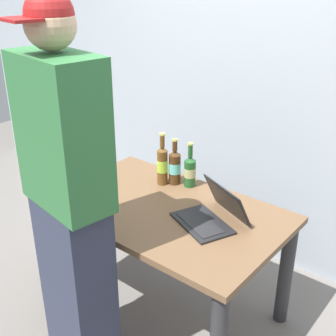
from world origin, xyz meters
TOP-DOWN VIEW (x-y plane):
  - ground_plane at (0.00, 0.00)m, footprint 8.00×8.00m
  - desk at (0.00, 0.00)m, footprint 1.32×0.82m
  - laptop at (0.28, 0.04)m, footprint 0.42×0.41m
  - beer_bottle_brown at (-0.06, 0.31)m, footprint 0.07×0.07m
  - beer_bottle_amber at (-0.15, 0.27)m, footprint 0.07×0.07m
  - beer_bottle_green at (-0.21, 0.22)m, footprint 0.07×0.07m
  - person_figure at (-0.11, -0.56)m, footprint 0.48×0.34m
  - back_wall at (0.00, 0.94)m, footprint 6.00×0.10m

SIDE VIEW (x-z plane):
  - ground_plane at x=0.00m, z-range 0.00..0.00m
  - desk at x=0.00m, z-range 0.22..0.93m
  - laptop at x=0.28m, z-range 0.65..0.85m
  - beer_bottle_brown at x=-0.06m, z-range 0.66..0.95m
  - beer_bottle_amber at x=-0.15m, z-range 0.67..0.96m
  - beer_bottle_green at x=-0.21m, z-range 0.67..1.00m
  - person_figure at x=-0.11m, z-range 0.01..1.87m
  - back_wall at x=0.00m, z-range 0.00..2.60m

